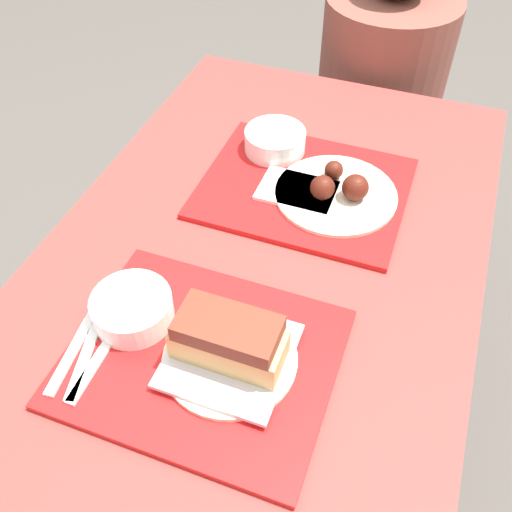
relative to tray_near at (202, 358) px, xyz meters
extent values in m
plane|color=#4C4742|center=(0.01, 0.16, -0.77)|extent=(12.00, 12.00, 0.00)
cube|color=maroon|center=(0.01, 0.16, -0.03)|extent=(0.78, 1.44, 0.04)
cylinder|color=maroon|center=(-0.32, 0.80, -0.41)|extent=(0.07, 0.07, 0.73)
cylinder|color=maroon|center=(0.33, 0.80, -0.41)|extent=(0.07, 0.07, 0.73)
cube|color=maroon|center=(0.01, 1.10, -0.36)|extent=(0.74, 0.28, 0.04)
cylinder|color=maroon|center=(-0.30, 1.10, -0.57)|extent=(0.06, 0.06, 0.40)
cylinder|color=maroon|center=(0.32, 1.10, -0.57)|extent=(0.06, 0.06, 0.40)
cube|color=red|center=(0.00, 0.00, 0.00)|extent=(0.40, 0.33, 0.01)
cube|color=red|center=(0.03, 0.44, 0.00)|extent=(0.40, 0.33, 0.01)
cylinder|color=white|center=(-0.13, 0.03, 0.03)|extent=(0.13, 0.13, 0.05)
cylinder|color=beige|center=(-0.13, 0.03, 0.05)|extent=(0.11, 0.11, 0.01)
cylinder|color=beige|center=(0.04, 0.01, 0.01)|extent=(0.20, 0.20, 0.01)
cube|color=silver|center=(0.04, 0.01, 0.02)|extent=(0.18, 0.18, 0.01)
cube|color=tan|center=(0.04, 0.01, 0.05)|extent=(0.16, 0.07, 0.05)
cube|color=brown|center=(0.04, 0.01, 0.09)|extent=(0.15, 0.08, 0.03)
cube|color=white|center=(-0.17, -0.06, 0.01)|extent=(0.06, 0.17, 0.00)
cube|color=white|center=(-0.14, -0.06, 0.01)|extent=(0.02, 0.17, 0.00)
cube|color=white|center=(-0.19, -0.06, 0.01)|extent=(0.04, 0.17, 0.00)
cube|color=#3F3F47|center=(-0.03, 0.07, 0.01)|extent=(0.04, 0.03, 0.01)
cylinder|color=white|center=(-0.07, 0.53, 0.03)|extent=(0.13, 0.13, 0.05)
cylinder|color=beige|center=(-0.07, 0.53, 0.05)|extent=(0.11, 0.11, 0.01)
cylinder|color=beige|center=(0.10, 0.43, 0.01)|extent=(0.24, 0.24, 0.01)
sphere|color=#4C190F|center=(0.13, 0.43, 0.04)|extent=(0.05, 0.05, 0.05)
sphere|color=#4C190F|center=(0.08, 0.47, 0.03)|extent=(0.04, 0.04, 0.04)
sphere|color=#4C190F|center=(0.07, 0.41, 0.04)|extent=(0.05, 0.05, 0.05)
cube|color=white|center=(0.02, 0.41, 0.01)|extent=(0.15, 0.10, 0.01)
cylinder|color=brown|center=(0.06, 1.10, -0.11)|extent=(0.36, 0.36, 0.46)
camera|label=1|loc=(0.24, -0.42, 0.74)|focal=40.00mm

